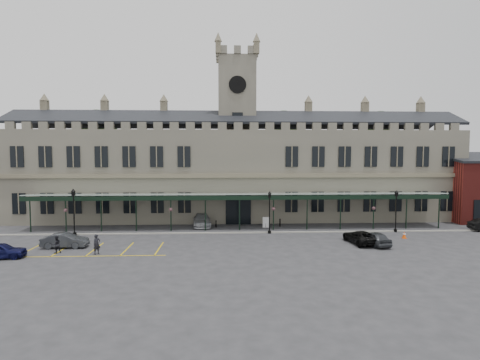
{
  "coord_description": "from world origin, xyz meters",
  "views": [
    {
      "loc": [
        -1.89,
        -36.2,
        9.01
      ],
      "look_at": [
        0.0,
        6.0,
        6.0
      ],
      "focal_mm": 28.0,
      "sensor_mm": 36.0,
      "label": 1
    }
  ],
  "objects_px": {
    "car_left_a": "(0,251)",
    "lamp_post_right": "(396,207)",
    "clock_tower": "(237,124)",
    "lamp_post_left": "(74,208)",
    "sign_board": "(266,222)",
    "car_left_b": "(65,240)",
    "lamp_post_mid": "(270,208)",
    "person_b": "(56,244)",
    "car_taxi": "(202,220)",
    "station_building": "(237,172)",
    "car_right_a": "(375,238)",
    "car_van": "(360,237)",
    "person_a": "(97,244)",
    "traffic_cone": "(404,235)"
  },
  "relations": [
    {
      "from": "clock_tower",
      "to": "sign_board",
      "type": "xyz_separation_m",
      "value": [
        3.26,
        -7.41,
        -12.49
      ]
    },
    {
      "from": "lamp_post_left",
      "to": "lamp_post_right",
      "type": "height_order",
      "value": "lamp_post_left"
    },
    {
      "from": "person_a",
      "to": "car_left_a",
      "type": "bearing_deg",
      "value": 139.49
    },
    {
      "from": "car_left_a",
      "to": "car_right_a",
      "type": "xyz_separation_m",
      "value": [
        34.0,
        3.23,
        -0.01
      ]
    },
    {
      "from": "lamp_post_right",
      "to": "car_right_a",
      "type": "relative_size",
      "value": 1.21
    },
    {
      "from": "station_building",
      "to": "person_a",
      "type": "distance_m",
      "value": 23.56
    },
    {
      "from": "car_left_a",
      "to": "car_left_b",
      "type": "relative_size",
      "value": 0.95
    },
    {
      "from": "car_taxi",
      "to": "lamp_post_left",
      "type": "bearing_deg",
      "value": -166.23
    },
    {
      "from": "lamp_post_right",
      "to": "car_right_a",
      "type": "distance_m",
      "value": 7.99
    },
    {
      "from": "car_left_b",
      "to": "lamp_post_mid",
      "type": "bearing_deg",
      "value": -75.56
    },
    {
      "from": "car_van",
      "to": "car_left_a",
      "type": "bearing_deg",
      "value": -1.04
    },
    {
      "from": "lamp_post_left",
      "to": "car_right_a",
      "type": "height_order",
      "value": "lamp_post_left"
    },
    {
      "from": "car_right_a",
      "to": "lamp_post_mid",
      "type": "bearing_deg",
      "value": -39.15
    },
    {
      "from": "lamp_post_left",
      "to": "lamp_post_mid",
      "type": "xyz_separation_m",
      "value": [
        21.55,
        0.11,
        -0.24
      ]
    },
    {
      "from": "sign_board",
      "to": "station_building",
      "type": "bearing_deg",
      "value": 125.48
    },
    {
      "from": "lamp_post_left",
      "to": "person_b",
      "type": "bearing_deg",
      "value": -80.23
    },
    {
      "from": "person_a",
      "to": "person_b",
      "type": "distance_m",
      "value": 3.84
    },
    {
      "from": "car_taxi",
      "to": "person_b",
      "type": "xyz_separation_m",
      "value": [
        -12.43,
        -12.09,
        0.05
      ]
    },
    {
      "from": "car_left_b",
      "to": "person_b",
      "type": "height_order",
      "value": "person_b"
    },
    {
      "from": "car_van",
      "to": "lamp_post_mid",
      "type": "bearing_deg",
      "value": -38.7
    },
    {
      "from": "person_a",
      "to": "lamp_post_left",
      "type": "bearing_deg",
      "value": 74.58
    },
    {
      "from": "station_building",
      "to": "car_left_a",
      "type": "relative_size",
      "value": 14.9
    },
    {
      "from": "car_left_a",
      "to": "person_b",
      "type": "distance_m",
      "value": 4.31
    },
    {
      "from": "clock_tower",
      "to": "car_left_a",
      "type": "bearing_deg",
      "value": -136.67
    },
    {
      "from": "car_left_b",
      "to": "person_a",
      "type": "height_order",
      "value": "person_a"
    },
    {
      "from": "lamp_post_left",
      "to": "person_b",
      "type": "relative_size",
      "value": 3.25
    },
    {
      "from": "car_left_b",
      "to": "person_b",
      "type": "bearing_deg",
      "value": -178.97
    },
    {
      "from": "traffic_cone",
      "to": "person_a",
      "type": "xyz_separation_m",
      "value": [
        -30.5,
        -4.95,
        0.55
      ]
    },
    {
      "from": "clock_tower",
      "to": "lamp_post_left",
      "type": "relative_size",
      "value": 4.78
    },
    {
      "from": "lamp_post_right",
      "to": "car_taxi",
      "type": "distance_m",
      "value": 22.97
    },
    {
      "from": "sign_board",
      "to": "car_left_a",
      "type": "bearing_deg",
      "value": -141.41
    },
    {
      "from": "lamp_post_left",
      "to": "car_left_b",
      "type": "height_order",
      "value": "lamp_post_left"
    },
    {
      "from": "lamp_post_left",
      "to": "car_right_a",
      "type": "bearing_deg",
      "value": -10.38
    },
    {
      "from": "station_building",
      "to": "person_b",
      "type": "height_order",
      "value": "station_building"
    },
    {
      "from": "clock_tower",
      "to": "sign_board",
      "type": "bearing_deg",
      "value": -66.29
    },
    {
      "from": "car_left_a",
      "to": "lamp_post_right",
      "type": "bearing_deg",
      "value": -85.73
    },
    {
      "from": "car_left_b",
      "to": "car_van",
      "type": "xyz_separation_m",
      "value": [
        28.87,
        0.43,
        -0.06
      ]
    },
    {
      "from": "traffic_cone",
      "to": "lamp_post_left",
      "type": "bearing_deg",
      "value": 175.2
    },
    {
      "from": "person_a",
      "to": "person_b",
      "type": "height_order",
      "value": "person_a"
    },
    {
      "from": "sign_board",
      "to": "car_van",
      "type": "distance_m",
      "value": 11.99
    },
    {
      "from": "lamp_post_left",
      "to": "car_taxi",
      "type": "distance_m",
      "value": 14.68
    },
    {
      "from": "car_taxi",
      "to": "car_van",
      "type": "height_order",
      "value": "car_taxi"
    },
    {
      "from": "car_right_a",
      "to": "person_a",
      "type": "height_order",
      "value": "person_a"
    },
    {
      "from": "car_left_a",
      "to": "car_taxi",
      "type": "xyz_separation_m",
      "value": [
        16.44,
        13.69,
        0.06
      ]
    },
    {
      "from": "station_building",
      "to": "car_left_b",
      "type": "bearing_deg",
      "value": -136.56
    },
    {
      "from": "lamp_post_right",
      "to": "car_van",
      "type": "height_order",
      "value": "lamp_post_right"
    },
    {
      "from": "car_left_a",
      "to": "car_van",
      "type": "xyz_separation_m",
      "value": [
        32.82,
        4.0,
        -0.05
      ]
    },
    {
      "from": "clock_tower",
      "to": "lamp_post_right",
      "type": "height_order",
      "value": "clock_tower"
    },
    {
      "from": "sign_board",
      "to": "car_left_a",
      "type": "distance_m",
      "value": 27.24
    },
    {
      "from": "lamp_post_left",
      "to": "person_a",
      "type": "height_order",
      "value": "lamp_post_left"
    }
  ]
}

